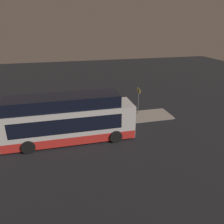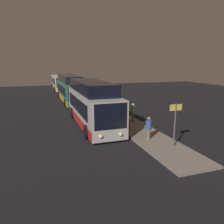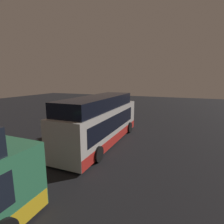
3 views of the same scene
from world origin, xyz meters
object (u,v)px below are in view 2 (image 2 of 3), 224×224
at_px(passenger_waiting, 133,112).
at_px(sign_post, 175,120).
at_px(passenger_boarding, 121,111).
at_px(suitcase, 115,116).
at_px(passenger_with_bags, 148,127).
at_px(bus_second, 70,90).
at_px(trash_bin, 128,125).
at_px(bus_lead, 92,106).
at_px(bus_third, 59,83).

xyz_separation_m(passenger_waiting, sign_post, (6.62, -0.11, 0.85)).
xyz_separation_m(passenger_boarding, passenger_waiting, (0.64, 0.90, 0.01)).
bearing_deg(suitcase, passenger_waiting, 49.22).
xyz_separation_m(passenger_with_bags, sign_post, (1.81, 0.87, 0.93)).
height_order(passenger_boarding, passenger_with_bags, passenger_boarding).
distance_m(bus_second, passenger_waiting, 14.85).
xyz_separation_m(suitcase, trash_bin, (3.30, -0.08, -0.04)).
distance_m(passenger_with_bags, suitcase, 6.01).
bearing_deg(bus_lead, passenger_with_bags, 26.55).
bearing_deg(bus_second, bus_lead, -0.00).
relative_size(passenger_boarding, sign_post, 0.59).
xyz_separation_m(bus_second, passenger_with_bags, (19.18, 2.73, -0.68)).
distance_m(passenger_with_bags, trash_bin, 2.76).
bearing_deg(sign_post, bus_lead, -153.67).
xyz_separation_m(passenger_with_bags, suitcase, (-5.98, -0.38, -0.49)).
bearing_deg(passenger_with_bags, bus_third, 95.55).
bearing_deg(sign_post, passenger_with_bags, -154.34).
distance_m(passenger_boarding, trash_bin, 2.88).
distance_m(bus_lead, passenger_waiting, 3.82).
xyz_separation_m(bus_third, suitcase, (28.42, 2.35, -0.96)).
bearing_deg(trash_bin, passenger_waiting, 146.19).
bearing_deg(passenger_waiting, suitcase, -20.31).
height_order(bus_lead, bus_second, bus_lead).
xyz_separation_m(bus_lead, trash_bin, (2.78, 2.27, -1.26)).
height_order(bus_third, suitcase, bus_third).
bearing_deg(passenger_boarding, bus_lead, 35.63).
relative_size(bus_third, suitcase, 12.03).
relative_size(bus_lead, passenger_with_bags, 6.55).
distance_m(bus_lead, suitcase, 2.70).
xyz_separation_m(bus_third, trash_bin, (31.72, 2.27, -0.99)).
relative_size(bus_second, passenger_boarding, 7.53).
bearing_deg(bus_second, bus_third, 180.00).
distance_m(bus_second, passenger_boarding, 14.03).
height_order(bus_lead, sign_post, bus_lead).
bearing_deg(bus_third, passenger_with_bags, 4.53).
xyz_separation_m(bus_lead, bus_second, (-13.73, 0.00, -0.05)).
height_order(suitcase, trash_bin, suitcase).
distance_m(bus_third, passenger_waiting, 29.82).
height_order(passenger_waiting, passenger_with_bags, passenger_waiting).
bearing_deg(passenger_waiting, passenger_with_bags, 99.00).
distance_m(bus_third, sign_post, 36.39).
distance_m(passenger_waiting, trash_bin, 2.63).
bearing_deg(passenger_boarding, bus_second, -42.65).
bearing_deg(sign_post, bus_second, -170.28).
height_order(passenger_boarding, passenger_waiting, passenger_waiting).
distance_m(passenger_boarding, suitcase, 0.89).
bearing_deg(bus_third, bus_lead, -0.00).
bearing_deg(passenger_waiting, sign_post, 109.53).
bearing_deg(bus_third, passenger_waiting, 7.13).
height_order(bus_lead, passenger_waiting, bus_lead).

